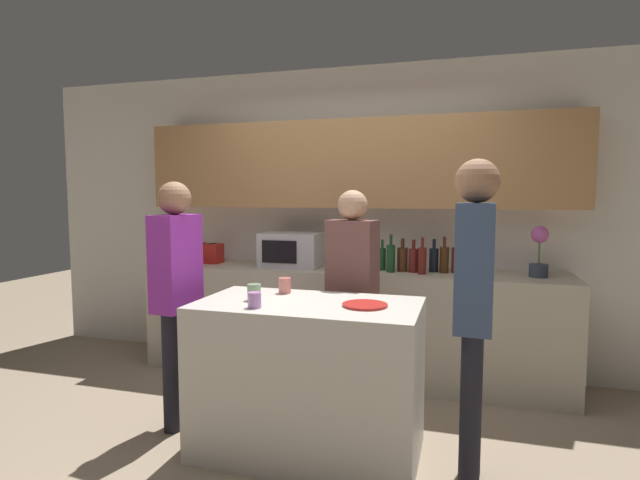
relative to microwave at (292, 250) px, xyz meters
The scene contains 22 objects.
ground_plane 1.84m from the microwave, 70.04° to the right, with size 14.00×14.00×0.00m, color gray.
back_wall 0.73m from the microwave, 26.94° to the left, with size 6.40×0.40×2.70m.
back_counter 0.80m from the microwave, ahead, with size 3.60×0.62×0.93m.
kitchen_island 1.59m from the microwave, 66.69° to the right, with size 1.32×0.72×0.93m.
microwave is the anchor object (origin of this frame).
toaster 0.84m from the microwave, behind, with size 0.26×0.16×0.18m.
potted_plant 2.01m from the microwave, ahead, with size 0.14×0.14×0.40m.
bottle_0 0.80m from the microwave, ahead, with size 0.06×0.06×0.26m.
bottle_1 0.89m from the microwave, ahead, with size 0.07×0.07×0.31m.
bottle_2 0.97m from the microwave, ahead, with size 0.09×0.09×0.27m.
bottle_3 1.06m from the microwave, ahead, with size 0.08×0.08×0.27m.
bottle_4 1.15m from the microwave, ahead, with size 0.07×0.07×0.30m.
bottle_5 1.22m from the microwave, ahead, with size 0.08×0.08×0.27m.
bottle_6 1.31m from the microwave, ahead, with size 0.07×0.07×0.30m.
bottle_7 1.40m from the microwave, ahead, with size 0.08×0.08×0.29m.
plate_on_island 1.65m from the microwave, 55.72° to the right, with size 0.26×0.26×0.01m.
cup_0 1.61m from the microwave, 77.96° to the right, with size 0.08×0.08×0.09m.
cup_1 1.41m from the microwave, 79.77° to the right, with size 0.08×0.08×0.10m.
cup_2 1.19m from the microwave, 72.70° to the right, with size 0.08×0.08×0.10m.
person_left 1.03m from the microwave, 45.81° to the right, with size 0.37×0.25×1.60m.
person_center 1.32m from the microwave, 105.80° to the right, with size 0.22×0.35×1.65m.
person_right 2.07m from the microwave, 42.55° to the right, with size 0.23×0.35×1.75m.
Camera 1 is at (0.97, -2.72, 1.56)m, focal length 28.00 mm.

